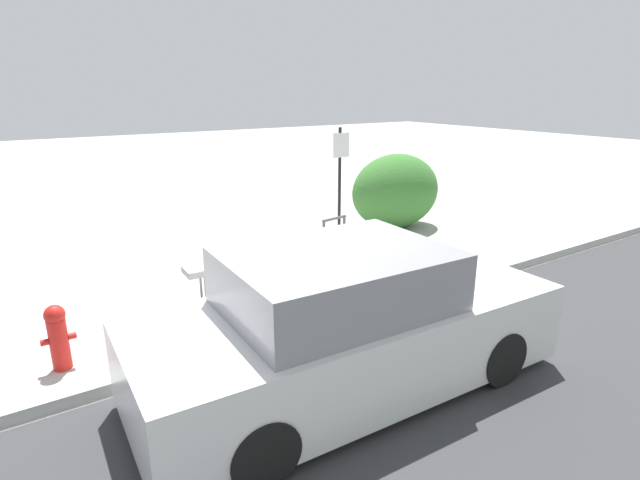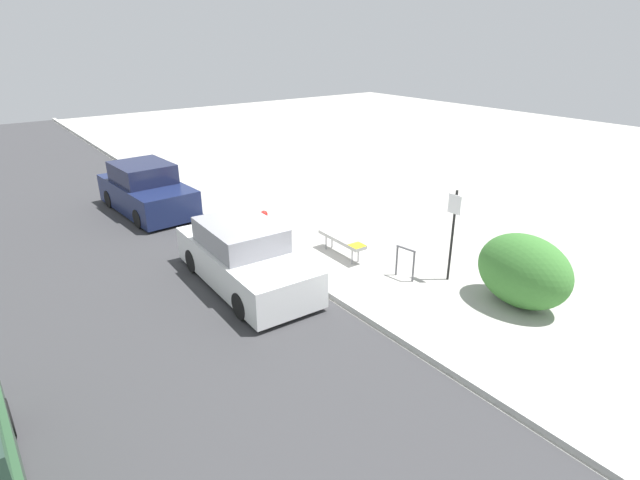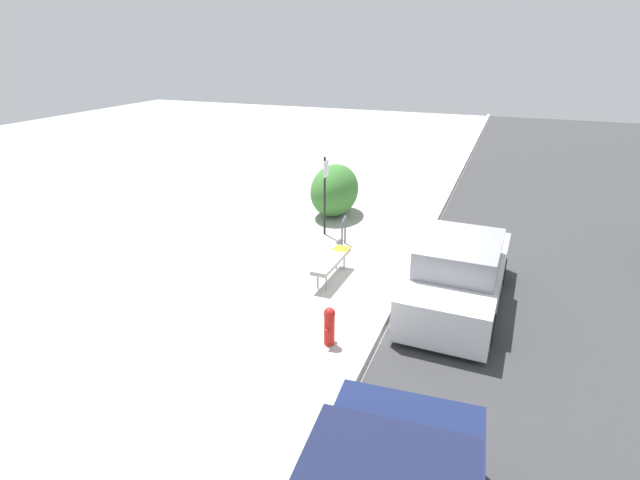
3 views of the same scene
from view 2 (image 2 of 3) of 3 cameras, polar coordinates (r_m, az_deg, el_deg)
The scene contains 10 objects.
ground_plane at distance 13.02m, azimuth -3.72°, elevation -3.25°, with size 60.00×60.00×0.00m, color #ADAAA3.
road_strip at distance 11.44m, azimuth -26.15°, elevation -9.65°, with size 60.00×10.00×0.01m.
curb at distance 12.99m, azimuth -3.73°, elevation -2.99°, with size 60.00×0.20×0.13m.
bench at distance 13.55m, azimuth 2.54°, elevation 0.04°, with size 1.69×0.43×0.54m.
bike_rack at distance 12.45m, azimuth 9.71°, elevation -2.25°, with size 0.55×0.13×0.83m.
sign_post at distance 12.28m, azimuth 14.94°, elevation 1.40°, with size 0.36×0.08×2.30m.
fire_hydrant at distance 15.10m, azimuth -6.38°, elevation 2.07°, with size 0.36×0.22×0.77m.
shrub_hedge at distance 11.86m, azimuth 22.25°, elevation -3.31°, with size 2.15×1.44×1.65m.
parked_car_near at distance 12.09m, azimuth -8.65°, elevation -2.01°, with size 4.49×1.91×1.52m.
parked_car_far at distance 17.95m, azimuth -19.23°, elevation 5.33°, with size 4.34×2.11×1.65m.
Camera 2 is at (9.87, -6.32, 5.66)m, focal length 28.00 mm.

